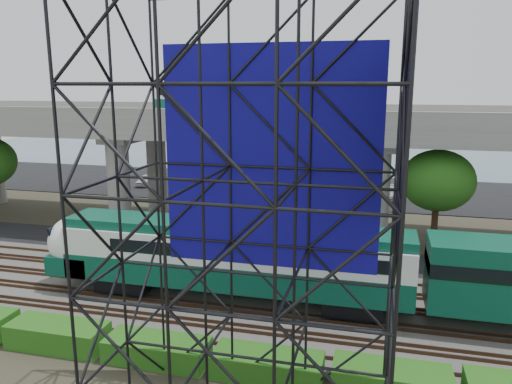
# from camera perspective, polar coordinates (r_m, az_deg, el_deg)

# --- Properties ---
(ground) EXTENTS (140.00, 140.00, 0.00)m
(ground) POSITION_cam_1_polar(r_m,az_deg,el_deg) (27.55, -9.23, -13.73)
(ground) COLOR #474233
(ground) RESTS_ON ground
(ballast_bed) EXTENTS (90.00, 12.00, 0.20)m
(ballast_bed) POSITION_cam_1_polar(r_m,az_deg,el_deg) (29.17, -7.67, -11.92)
(ballast_bed) COLOR slate
(ballast_bed) RESTS_ON ground
(service_road) EXTENTS (90.00, 5.00, 0.08)m
(service_road) POSITION_cam_1_polar(r_m,az_deg,el_deg) (36.66, -2.74, -6.79)
(service_road) COLOR black
(service_road) RESTS_ON ground
(parking_lot) EXTENTS (90.00, 18.00, 0.08)m
(parking_lot) POSITION_cam_1_polar(r_m,az_deg,el_deg) (58.77, 3.88, 0.50)
(parking_lot) COLOR black
(parking_lot) RESTS_ON ground
(harbor_water) EXTENTS (140.00, 40.00, 0.03)m
(harbor_water) POSITION_cam_1_polar(r_m,az_deg,el_deg) (80.19, 6.70, 3.60)
(harbor_water) COLOR #465B73
(harbor_water) RESTS_ON ground
(rail_tracks) EXTENTS (90.00, 9.52, 0.16)m
(rail_tracks) POSITION_cam_1_polar(r_m,az_deg,el_deg) (29.10, -7.68, -11.60)
(rail_tracks) COLOR #472D1E
(rail_tracks) RESTS_ON ballast_bed
(commuter_train) EXTENTS (29.30, 3.06, 4.30)m
(commuter_train) POSITION_cam_1_polar(r_m,az_deg,el_deg) (26.82, 1.73, -7.62)
(commuter_train) COLOR black
(commuter_train) RESTS_ON rail_tracks
(overpass) EXTENTS (80.00, 12.00, 12.40)m
(overpass) POSITION_cam_1_polar(r_m,az_deg,el_deg) (40.15, -0.74, 6.86)
(overpass) COLOR #9E9B93
(overpass) RESTS_ON ground
(scaffold_tower) EXTENTS (9.36, 6.36, 15.00)m
(scaffold_tower) POSITION_cam_1_polar(r_m,az_deg,el_deg) (15.83, -0.83, -4.35)
(scaffold_tower) COLOR black
(scaffold_tower) RESTS_ON ground
(hedge_strip) EXTENTS (34.60, 1.80, 1.20)m
(hedge_strip) POSITION_cam_1_polar(r_m,az_deg,el_deg) (23.46, -11.23, -17.18)
(hedge_strip) COLOR #1F5814
(hedge_strip) RESTS_ON ground
(trees) EXTENTS (40.94, 16.94, 7.69)m
(trees) POSITION_cam_1_polar(r_m,az_deg,el_deg) (42.02, -6.69, 3.39)
(trees) COLOR #382314
(trees) RESTS_ON ground
(suv) EXTENTS (5.78, 4.24, 1.46)m
(suv) POSITION_cam_1_polar(r_m,az_deg,el_deg) (39.93, -12.77, -4.32)
(suv) COLOR black
(suv) RESTS_ON service_road
(parked_cars) EXTENTS (36.94, 9.90, 1.32)m
(parked_cars) POSITION_cam_1_polar(r_m,az_deg,el_deg) (58.38, 3.98, 1.10)
(parked_cars) COLOR silver
(parked_cars) RESTS_ON parking_lot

